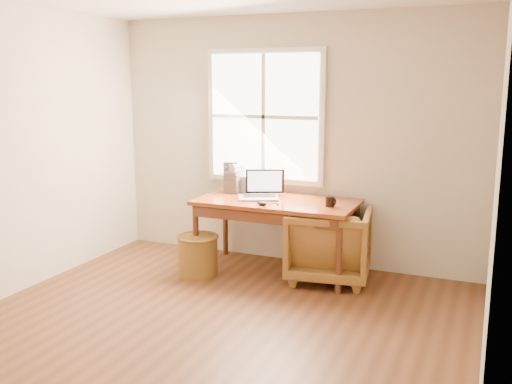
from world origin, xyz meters
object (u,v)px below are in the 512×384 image
Objects in this scene: desk at (277,202)px; armchair at (329,244)px; wicker_stool at (198,256)px; coffee_mug at (330,201)px; laptop at (258,183)px; cd_stack_a at (235,178)px.

desk reaches higher than armchair.
desk is 0.96m from wicker_stool.
coffee_mug is at bearing -7.33° from desk.
laptop reaches higher than desk.
desk is at bearing -20.84° from cd_stack_a.
laptop is at bearing 36.99° from wicker_stool.
coffee_mug reaches higher than armchair.
laptop is 1.50× the size of cd_stack_a.
desk is 0.27m from laptop.
cd_stack_a reaches higher than wicker_stool.
wicker_stool is (-0.69, -0.39, -0.53)m from desk.
coffee_mug is (0.76, -0.06, -0.12)m from laptop.
desk is 5.15× the size of cd_stack_a.
cd_stack_a is (0.13, 0.60, 0.71)m from wicker_stool.
cd_stack_a is at bearing 148.28° from coffee_mug.
cd_stack_a reaches higher than armchair.
wicker_stool is at bearing 176.49° from coffee_mug.
armchair is at bearing -10.87° from cd_stack_a.
desk is at bearing 155.22° from coffee_mug.
armchair is 0.45m from coffee_mug.
coffee_mug is (1.26, 0.31, 0.60)m from wicker_stool.
desk is 3.42× the size of laptop.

